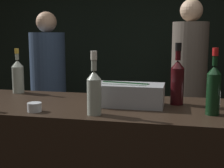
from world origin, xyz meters
name	(u,v)px	position (x,y,z in m)	size (l,w,h in m)	color
wall_back_chalkboard	(149,38)	(0.00, 2.50, 1.40)	(6.40, 0.06, 2.80)	black
ice_bin_with_bottles	(129,94)	(0.10, 0.35, 1.10)	(0.39, 0.20, 0.13)	#9EA0A5
candle_votive	(34,107)	(-0.37, 0.10, 1.05)	(0.08, 0.08, 0.05)	silver
white_wine_bottle	(94,90)	(-0.04, 0.11, 1.16)	(0.07, 0.07, 0.33)	#9EA899
rose_wine_bottle	(18,75)	(-0.73, 0.59, 1.15)	(0.08, 0.08, 0.31)	#9EA899
red_wine_bottle_burgundy	(214,88)	(0.56, 0.24, 1.17)	(0.07, 0.07, 0.34)	black
red_wine_bottle_black_foil	(177,80)	(0.38, 0.45, 1.18)	(0.08, 0.08, 0.36)	black
person_in_hoodie	(189,82)	(0.48, 1.65, 0.99)	(0.34, 0.34, 1.76)	black
person_blond_tee	(48,84)	(-0.96, 1.61, 0.93)	(0.37, 0.37, 1.67)	black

